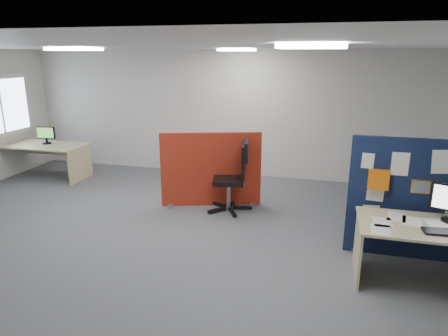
% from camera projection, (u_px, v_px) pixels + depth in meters
% --- Properties ---
extents(floor, '(9.00, 9.00, 0.00)m').
position_uv_depth(floor, '(163.00, 240.00, 5.78)').
color(floor, '#54575C').
rests_on(floor, ground).
extents(ceiling, '(9.00, 7.00, 0.02)m').
position_uv_depth(ceiling, '(154.00, 46.00, 5.03)').
color(ceiling, white).
rests_on(ceiling, wall_back).
extents(wall_back, '(9.00, 0.02, 2.70)m').
position_uv_depth(wall_back, '(224.00, 114.00, 8.66)').
color(wall_back, silver).
rests_on(wall_back, floor).
extents(window, '(0.06, 1.70, 1.30)m').
position_uv_depth(window, '(0.00, 106.00, 8.29)').
color(window, white).
rests_on(window, wall_left).
extents(ceiling_lights, '(4.10, 4.10, 0.04)m').
position_uv_depth(ceiling_lights, '(196.00, 49.00, 5.58)').
color(ceiling_lights, white).
rests_on(ceiling_lights, ceiling).
extents(navy_divider, '(1.95, 0.30, 1.61)m').
position_uv_depth(navy_divider, '(425.00, 201.00, 5.07)').
color(navy_divider, '#0F1A38').
rests_on(navy_divider, floor).
extents(main_desk, '(1.94, 0.86, 0.73)m').
position_uv_depth(main_desk, '(445.00, 239.00, 4.55)').
color(main_desk, '#C8B780').
rests_on(main_desk, floor).
extents(keyboard, '(0.46, 0.22, 0.02)m').
position_uv_depth(keyboard, '(445.00, 232.00, 4.33)').
color(keyboard, black).
rests_on(keyboard, main_desk).
extents(red_divider, '(1.69, 0.57, 1.31)m').
position_uv_depth(red_divider, '(211.00, 170.00, 6.96)').
color(red_divider, maroon).
rests_on(red_divider, floor).
extents(second_desk, '(1.77, 0.89, 0.73)m').
position_uv_depth(second_desk, '(46.00, 152.00, 8.63)').
color(second_desk, '#C8B780').
rests_on(second_desk, floor).
extents(monitor_second, '(0.41, 0.19, 0.37)m').
position_uv_depth(monitor_second, '(46.00, 134.00, 8.57)').
color(monitor_second, black).
rests_on(monitor_second, second_desk).
extents(office_chair, '(0.79, 0.78, 1.20)m').
position_uv_depth(office_chair, '(236.00, 172.00, 6.73)').
color(office_chair, black).
rests_on(office_chair, floor).
extents(desk_papers, '(1.41, 0.84, 0.00)m').
position_uv_depth(desk_papers, '(424.00, 224.00, 4.55)').
color(desk_papers, white).
rests_on(desk_papers, main_desk).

